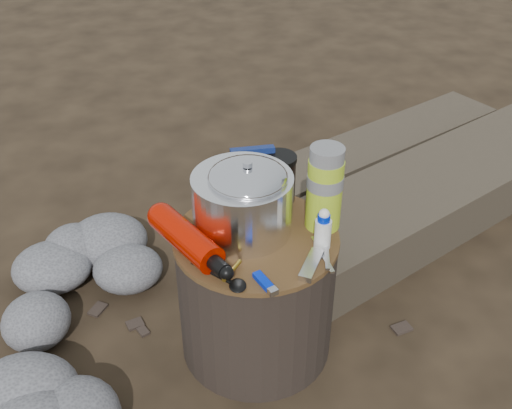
{
  "coord_description": "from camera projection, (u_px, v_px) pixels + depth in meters",
  "views": [
    {
      "loc": [
        -0.08,
        -1.22,
        1.33
      ],
      "look_at": [
        0.0,
        0.0,
        0.48
      ],
      "focal_mm": 43.33,
      "sensor_mm": 36.0,
      "label": 1
    }
  ],
  "objects": [
    {
      "name": "log_main",
      "position": [
        471.0,
        176.0,
        2.33
      ],
      "size": [
        1.98,
        1.47,
        0.18
      ],
      "primitive_type": "cube",
      "rotation": [
        0.0,
        0.0,
        -0.99
      ],
      "color": "#3A3227",
      "rests_on": "ground"
    },
    {
      "name": "pot_grabber",
      "position": [
        322.0,
        253.0,
        1.48
      ],
      "size": [
        0.04,
        0.14,
        0.01
      ],
      "primitive_type": null,
      "rotation": [
        0.0,
        0.0,
        0.03
      ],
      "color": "silver",
      "rests_on": "stump"
    },
    {
      "name": "foil_windscreen",
      "position": [
        242.0,
        203.0,
        1.53
      ],
      "size": [
        0.25,
        0.25,
        0.15
      ],
      "primitive_type": "cylinder",
      "color": "silver",
      "rests_on": "stump"
    },
    {
      "name": "travel_mug",
      "position": [
        279.0,
        179.0,
        1.64
      ],
      "size": [
        0.09,
        0.09,
        0.13
      ],
      "primitive_type": "cylinder",
      "color": "black",
      "rests_on": "stump"
    },
    {
      "name": "stump",
      "position": [
        256.0,
        293.0,
        1.66
      ],
      "size": [
        0.42,
        0.42,
        0.38
      ],
      "primitive_type": "cylinder",
      "color": "black",
      "rests_on": "ground"
    },
    {
      "name": "log_small",
      "position": [
        370.0,
        153.0,
        2.55
      ],
      "size": [
        1.25,
        0.92,
        0.11
      ],
      "primitive_type": "cube",
      "rotation": [
        0.0,
        0.0,
        -1.0
      ],
      "color": "#3A3227",
      "rests_on": "ground"
    },
    {
      "name": "ground",
      "position": [
        256.0,
        343.0,
        1.76
      ],
      "size": [
        60.0,
        60.0,
        0.0
      ],
      "primitive_type": "plane",
      "color": "black",
      "rests_on": "ground"
    },
    {
      "name": "food_pouch",
      "position": [
        253.0,
        174.0,
        1.65
      ],
      "size": [
        0.12,
        0.04,
        0.15
      ],
      "primitive_type": "cube",
      "rotation": [
        0.0,
        0.0,
        0.11
      ],
      "color": "navy",
      "rests_on": "stump"
    },
    {
      "name": "rock_ring",
      "position": [
        80.0,
        312.0,
        1.74
      ],
      "size": [
        0.4,
        0.88,
        0.17
      ],
      "primitive_type": null,
      "color": "#56565B",
      "rests_on": "ground"
    },
    {
      "name": "spork",
      "position": [
        213.0,
        273.0,
        1.42
      ],
      "size": [
        0.14,
        0.13,
        0.01
      ],
      "primitive_type": null,
      "rotation": [
        0.0,
        0.0,
        0.85
      ],
      "color": "black",
      "rests_on": "stump"
    },
    {
      "name": "squeeze_bottle",
      "position": [
        323.0,
        230.0,
        1.49
      ],
      "size": [
        0.04,
        0.04,
        0.1
      ],
      "primitive_type": "cylinder",
      "color": "white",
      "rests_on": "stump"
    },
    {
      "name": "lighter",
      "position": [
        263.0,
        281.0,
        1.4
      ],
      "size": [
        0.05,
        0.08,
        0.01
      ],
      "primitive_type": "cube",
      "rotation": [
        0.0,
        0.0,
        0.47
      ],
      "color": "#001FBE",
      "rests_on": "stump"
    },
    {
      "name": "camping_pot",
      "position": [
        248.0,
        199.0,
        1.51
      ],
      "size": [
        0.19,
        0.19,
        0.19
      ],
      "primitive_type": "cylinder",
      "color": "silver",
      "rests_on": "stump"
    },
    {
      "name": "stuff_sack",
      "position": [
        220.0,
        188.0,
        1.64
      ],
      "size": [
        0.14,
        0.11,
        0.09
      ],
      "primitive_type": "ellipsoid",
      "color": "#D0B605",
      "rests_on": "stump"
    },
    {
      "name": "fuel_bottle",
      "position": [
        186.0,
        238.0,
        1.48
      ],
      "size": [
        0.23,
        0.28,
        0.07
      ],
      "primitive_type": null,
      "rotation": [
        0.0,
        0.0,
        0.61
      ],
      "color": "#B61000",
      "rests_on": "stump"
    },
    {
      "name": "thermos",
      "position": [
        325.0,
        188.0,
        1.52
      ],
      "size": [
        0.09,
        0.09,
        0.22
      ],
      "primitive_type": "cylinder",
      "color": "#A3C523",
      "rests_on": "stump"
    },
    {
      "name": "multitool",
      "position": [
        311.0,
        265.0,
        1.44
      ],
      "size": [
        0.07,
        0.11,
        0.02
      ],
      "primitive_type": "cube",
      "rotation": [
        0.0,
        0.0,
        -0.43
      ],
      "color": "silver",
      "rests_on": "stump"
    }
  ]
}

